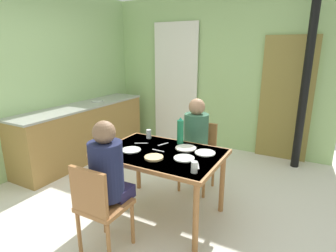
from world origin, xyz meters
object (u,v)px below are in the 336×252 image
(chair_far_diner, at_px, (199,152))
(water_bottle_green_near, at_px, (180,131))
(dining_table, at_px, (161,159))
(chair_near_diner, at_px, (99,204))
(person_near_diner, at_px, (107,169))
(person_far_diner, at_px, (196,134))
(kitchen_counter, at_px, (84,131))

(chair_far_diner, distance_m, water_bottle_green_near, 0.61)
(dining_table, distance_m, chair_near_diner, 0.83)
(person_near_diner, height_order, person_far_diner, same)
(chair_near_diner, bearing_deg, dining_table, 78.15)
(person_far_diner, xyz_separation_m, water_bottle_green_near, (-0.05, -0.32, 0.11))
(kitchen_counter, relative_size, dining_table, 1.97)
(kitchen_counter, bearing_deg, dining_table, -23.34)
(dining_table, distance_m, water_bottle_green_near, 0.41)
(kitchen_counter, distance_m, person_far_diner, 2.16)
(person_near_diner, xyz_separation_m, water_bottle_green_near, (0.22, 1.00, 0.11))
(kitchen_counter, height_order, chair_far_diner, kitchen_counter)
(chair_near_diner, distance_m, chair_far_diner, 1.62)
(chair_far_diner, relative_size, person_far_diner, 1.13)
(person_far_diner, bearing_deg, chair_far_diner, -90.00)
(kitchen_counter, xyz_separation_m, dining_table, (2.01, -0.87, 0.21))
(chair_near_diner, relative_size, water_bottle_green_near, 2.78)
(person_near_diner, height_order, water_bottle_green_near, person_near_diner)
(dining_table, xyz_separation_m, water_bottle_green_near, (0.06, 0.34, 0.23))
(dining_table, relative_size, chair_near_diner, 1.47)
(dining_table, bearing_deg, kitchen_counter, 156.66)
(chair_far_diner, distance_m, person_near_diner, 1.51)
(kitchen_counter, distance_m, person_near_diner, 2.42)
(chair_near_diner, bearing_deg, water_bottle_green_near, 78.79)
(dining_table, bearing_deg, chair_near_diner, -101.85)
(kitchen_counter, bearing_deg, person_far_diner, -5.57)
(dining_table, relative_size, water_bottle_green_near, 4.07)
(chair_far_diner, height_order, person_far_diner, person_far_diner)
(kitchen_counter, height_order, person_far_diner, person_far_diner)
(dining_table, bearing_deg, water_bottle_green_near, 80.31)
(chair_far_diner, bearing_deg, kitchen_counter, -1.90)
(chair_far_diner, bearing_deg, dining_table, 81.95)
(chair_far_diner, relative_size, person_near_diner, 1.13)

